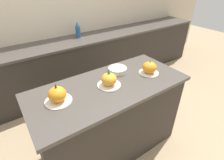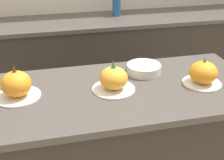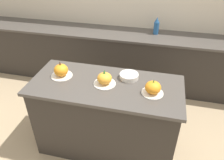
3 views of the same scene
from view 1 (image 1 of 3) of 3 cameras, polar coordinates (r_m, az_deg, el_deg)
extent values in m
plane|color=tan|center=(2.33, -0.56, -20.70)|extent=(12.00, 12.00, 0.00)
cube|color=beige|center=(3.12, -20.51, 18.94)|extent=(8.00, 0.06, 2.50)
cube|color=#2D2823|center=(2.00, -0.62, -13.02)|extent=(1.51, 0.65, 0.88)
cube|color=#47423D|center=(1.71, -0.71, -2.09)|extent=(1.57, 0.71, 0.03)
cube|color=#2D2823|center=(3.09, -15.92, 3.24)|extent=(6.00, 0.56, 0.87)
cube|color=#47423D|center=(2.91, -17.23, 11.04)|extent=(6.00, 0.60, 0.03)
cylinder|color=silver|center=(1.56, -17.04, -6.55)|extent=(0.23, 0.23, 0.01)
ellipsoid|color=orange|center=(1.52, -17.45, -4.48)|extent=(0.15, 0.15, 0.13)
cone|color=#4C2D14|center=(1.47, -17.98, -1.79)|extent=(0.02, 0.02, 0.05)
cylinder|color=silver|center=(1.69, -0.95, -1.62)|extent=(0.23, 0.23, 0.01)
ellipsoid|color=orange|center=(1.65, -0.97, 0.22)|extent=(0.15, 0.15, 0.12)
cone|color=#38702D|center=(1.61, -1.00, 2.62)|extent=(0.03, 0.03, 0.05)
cylinder|color=silver|center=(1.94, 11.90, 2.36)|extent=(0.21, 0.21, 0.01)
ellipsoid|color=orange|center=(1.91, 12.11, 4.05)|extent=(0.15, 0.15, 0.12)
cone|color=#38702D|center=(1.87, 12.36, 6.05)|extent=(0.02, 0.02, 0.03)
cylinder|color=#235184|center=(3.08, -11.00, 15.17)|extent=(0.08, 0.08, 0.18)
cone|color=#235184|center=(3.05, -11.26, 17.51)|extent=(0.07, 0.07, 0.08)
cylinder|color=beige|center=(1.90, 1.83, 3.34)|extent=(0.20, 0.20, 0.05)
camera|label=2|loc=(0.52, 75.80, -12.68)|focal=50.00mm
camera|label=3|loc=(1.45, 88.82, 16.32)|focal=35.00mm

